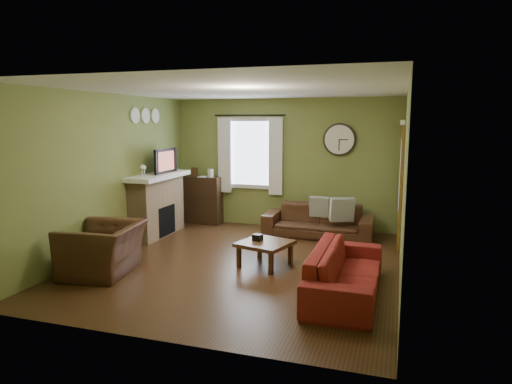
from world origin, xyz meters
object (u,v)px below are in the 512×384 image
(sofa_brown, at_px, (318,221))
(armchair, at_px, (103,249))
(sofa_red, at_px, (346,271))
(coffee_table, at_px, (265,254))
(bookshelf, at_px, (202,200))

(sofa_brown, relative_size, armchair, 1.86)
(sofa_red, xyz_separation_m, armchair, (-3.38, -0.25, 0.06))
(sofa_brown, xyz_separation_m, armchair, (-2.54, -3.05, 0.06))
(sofa_brown, height_order, coffee_table, sofa_brown)
(bookshelf, distance_m, sofa_red, 4.65)
(sofa_brown, bearing_deg, sofa_red, -73.33)
(bookshelf, bearing_deg, sofa_red, -43.05)
(armchair, relative_size, coffee_table, 1.56)
(armchair, xyz_separation_m, coffee_table, (2.09, 1.03, -0.17))
(bookshelf, xyz_separation_m, armchair, (0.02, -3.43, -0.14))
(sofa_red, distance_m, coffee_table, 1.50)
(bookshelf, height_order, armchair, bookshelf)
(armchair, bearing_deg, coffee_table, 106.89)
(coffee_table, bearing_deg, sofa_brown, 77.62)
(armchair, bearing_deg, sofa_brown, 131.02)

